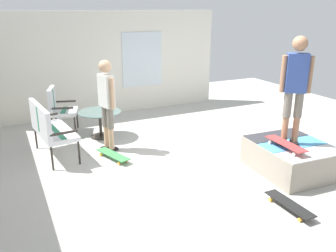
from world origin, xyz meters
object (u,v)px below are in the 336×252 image
object	(u,v)px
person_skater	(296,83)
patio_table	(100,119)
skate_ramp	(293,157)
skateboard_on_ramp	(286,144)
skateboard_by_bench	(113,155)
skateboard_spare	(289,204)
person_watching	(107,99)
patio_bench	(48,126)
patio_chair_near_house	(58,106)

from	to	relation	value
person_skater	patio_table	bearing A→B (deg)	38.53
skate_ramp	skateboard_on_ramp	xyz separation A→B (m)	(-0.13, 0.32, 0.34)
skateboard_by_bench	skateboard_on_ramp	bearing A→B (deg)	-129.83
skateboard_by_bench	skateboard_spare	world-z (taller)	same
skateboard_by_bench	skateboard_on_ramp	world-z (taller)	skateboard_on_ramp
person_watching	skateboard_spare	size ratio (longest dim) A/B	2.19
patio_table	person_skater	world-z (taller)	person_skater
person_watching	skateboard_on_ramp	xyz separation A→B (m)	(-2.37, -2.22, -0.44)
person_watching	person_skater	distance (m)	3.33
patio_table	person_skater	xyz separation A→B (m)	(-3.00, -2.39, 1.12)
patio_bench	patio_chair_near_house	size ratio (longest dim) A/B	1.28
patio_table	skateboard_by_bench	bearing A→B (deg)	174.58
patio_table	skateboard_spare	size ratio (longest dim) A/B	1.12
person_skater	skateboard_by_bench	bearing A→B (deg)	55.03
patio_table	person_watching	xyz separation A→B (m)	(-0.78, 0.05, 0.63)
patio_table	skateboard_on_ramp	distance (m)	3.83
patio_table	patio_chair_near_house	bearing A→B (deg)	48.31
patio_chair_near_house	skateboard_spare	bearing A→B (deg)	-153.57
patio_table	skateboard_spare	world-z (taller)	patio_table
skate_ramp	patio_table	distance (m)	3.92
skateboard_on_ramp	patio_chair_near_house	bearing A→B (deg)	37.33
skate_ramp	skateboard_on_ramp	world-z (taller)	skateboard_on_ramp
patio_chair_near_house	person_watching	xyz separation A→B (m)	(-1.44, -0.69, 0.42)
patio_chair_near_house	person_skater	distance (m)	4.89
patio_bench	patio_chair_near_house	distance (m)	1.37
patio_chair_near_house	patio_table	xyz separation A→B (m)	(-0.65, -0.73, -0.21)
skate_ramp	skateboard_on_ramp	size ratio (longest dim) A/B	2.32
skateboard_spare	skateboard_on_ramp	bearing A→B (deg)	-37.56
patio_table	person_watching	distance (m)	1.00
skateboard_by_bench	skateboard_on_ramp	size ratio (longest dim) A/B	1.02
person_watching	patio_table	bearing A→B (deg)	-3.53
skate_ramp	skateboard_by_bench	world-z (taller)	skate_ramp
skate_ramp	skateboard_spare	size ratio (longest dim) A/B	2.34
patio_bench	skate_ramp	bearing A→B (deg)	-123.23
patio_bench	person_watching	world-z (taller)	person_watching
skateboard_by_bench	skateboard_spare	size ratio (longest dim) A/B	1.03
patio_chair_near_house	skateboard_spare	distance (m)	5.17
skate_ramp	patio_bench	distance (m)	4.34
patio_table	skateboard_by_bench	size ratio (longest dim) A/B	1.10
skateboard_on_ramp	patio_table	bearing A→B (deg)	34.53
skateboard_spare	skateboard_on_ramp	distance (m)	1.13
person_skater	patio_bench	bearing A→B (deg)	56.37
skate_ramp	skateboard_by_bench	bearing A→B (deg)	55.63
patio_chair_near_house	skateboard_on_ramp	size ratio (longest dim) A/B	1.26
patio_chair_near_house	skateboard_on_ramp	distance (m)	4.79
person_skater	skateboard_on_ramp	size ratio (longest dim) A/B	2.16
skateboard_on_ramp	skateboard_by_bench	bearing A→B (deg)	50.17
patio_bench	patio_table	xyz separation A→B (m)	(0.66, -1.13, -0.21)
patio_bench	skateboard_on_ramp	bearing A→B (deg)	-127.10
patio_table	patio_bench	bearing A→B (deg)	120.22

